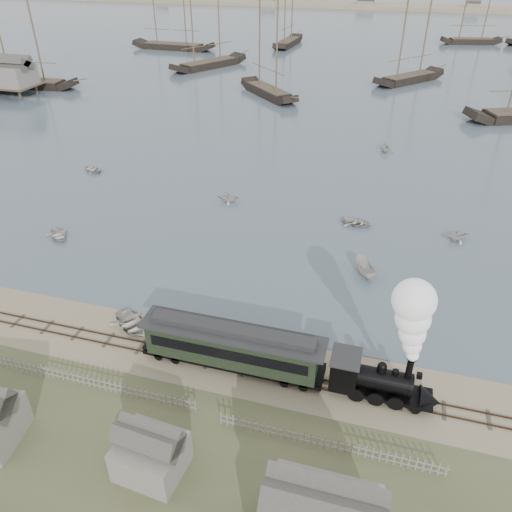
# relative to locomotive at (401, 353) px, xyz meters

# --- Properties ---
(ground) EXTENTS (600.00, 600.00, 0.00)m
(ground) POSITION_rel_locomotive_xyz_m (-16.27, 2.00, -4.59)
(ground) COLOR tan
(ground) RESTS_ON ground
(harbor_water) EXTENTS (600.00, 336.00, 0.06)m
(harbor_water) POSITION_rel_locomotive_xyz_m (-16.27, 172.00, -4.56)
(harbor_water) COLOR #4C5E6C
(harbor_water) RESTS_ON ground
(rail_track) EXTENTS (120.00, 1.80, 0.16)m
(rail_track) POSITION_rel_locomotive_xyz_m (-16.27, 0.00, -4.55)
(rail_track) COLOR #3A2A20
(rail_track) RESTS_ON ground
(picket_fence_west) EXTENTS (19.00, 0.10, 1.20)m
(picket_fence_west) POSITION_rel_locomotive_xyz_m (-22.77, -5.00, -4.59)
(picket_fence_west) COLOR gray
(picket_fence_west) RESTS_ON ground
(picket_fence_east) EXTENTS (15.00, 0.10, 1.20)m
(picket_fence_east) POSITION_rel_locomotive_xyz_m (-3.77, -5.50, -4.59)
(picket_fence_east) COLOR gray
(picket_fence_east) RESTS_ON ground
(shed_mid) EXTENTS (4.00, 3.50, 3.60)m
(shed_mid) POSITION_rel_locomotive_xyz_m (-14.27, -10.00, -4.59)
(shed_mid) COLOR gray
(shed_mid) RESTS_ON ground
(far_spit) EXTENTS (500.00, 20.00, 1.80)m
(far_spit) POSITION_rel_locomotive_xyz_m (-16.27, 252.00, -4.59)
(far_spit) COLOR tan
(far_spit) RESTS_ON ground
(locomotive) EXTENTS (8.00, 2.99, 9.97)m
(locomotive) POSITION_rel_locomotive_xyz_m (0.00, 0.00, 0.00)
(locomotive) COLOR black
(locomotive) RESTS_ON ground
(passenger_coach) EXTENTS (14.37, 2.77, 3.49)m
(passenger_coach) POSITION_rel_locomotive_xyz_m (-12.21, 0.00, -2.39)
(passenger_coach) COLOR black
(passenger_coach) RESTS_ON ground
(beached_dinghy) EXTENTS (5.03, 5.31, 0.89)m
(beached_dinghy) POSITION_rel_locomotive_xyz_m (-22.04, 1.95, -4.14)
(beached_dinghy) COLOR beige
(beached_dinghy) RESTS_ON ground
(rowboat_0) EXTENTS (4.11, 4.19, 0.71)m
(rowboat_0) POSITION_rel_locomotive_xyz_m (-37.41, 13.63, -4.17)
(rowboat_0) COLOR beige
(rowboat_0) RESTS_ON harbor_water
(rowboat_1) EXTENTS (2.65, 2.95, 1.39)m
(rowboat_1) POSITION_rel_locomotive_xyz_m (-21.90, 27.64, -3.83)
(rowboat_1) COLOR beige
(rowboat_1) RESTS_ON harbor_water
(rowboat_2) EXTENTS (3.91, 2.83, 1.42)m
(rowboat_2) POSITION_rel_locomotive_xyz_m (-3.52, 15.70, -3.82)
(rowboat_2) COLOR beige
(rowboat_2) RESTS_ON harbor_water
(rowboat_3) EXTENTS (3.16, 3.98, 0.74)m
(rowboat_3) POSITION_rel_locomotive_xyz_m (-5.37, 25.94, -4.16)
(rowboat_3) COLOR beige
(rowboat_3) RESTS_ON harbor_water
(rowboat_4) EXTENTS (3.37, 3.50, 1.42)m
(rowboat_4) POSITION_rel_locomotive_xyz_m (5.83, 25.46, -3.82)
(rowboat_4) COLOR beige
(rowboat_4) RESTS_ON harbor_water
(rowboat_6) EXTENTS (3.48, 3.96, 0.68)m
(rowboat_6) POSITION_rel_locomotive_xyz_m (-44.17, 31.72, -4.19)
(rowboat_6) COLOR beige
(rowboat_6) RESTS_ON harbor_water
(rowboat_7) EXTENTS (3.54, 3.25, 1.57)m
(rowboat_7) POSITION_rel_locomotive_xyz_m (-3.78, 51.51, -3.74)
(rowboat_7) COLOR beige
(rowboat_7) RESTS_ON harbor_water
(schooner_0) EXTENTS (22.42, 7.00, 20.00)m
(schooner_0) POSITION_rel_locomotive_xyz_m (-84.04, 70.91, 5.47)
(schooner_0) COLOR black
(schooner_0) RESTS_ON harbor_water
(schooner_1) EXTENTS (15.80, 22.43, 20.00)m
(schooner_1) POSITION_rel_locomotive_xyz_m (-52.31, 101.76, 5.47)
(schooner_1) COLOR black
(schooner_1) RESTS_ON harbor_water
(schooner_2) EXTENTS (16.36, 16.86, 20.00)m
(schooner_2) POSITION_rel_locomotive_xyz_m (-30.11, 78.69, 5.47)
(schooner_2) COLOR black
(schooner_2) RESTS_ON harbor_water
(schooner_3) EXTENTS (16.55, 18.98, 20.00)m
(schooner_3) POSITION_rel_locomotive_xyz_m (-1.37, 99.70, 5.47)
(schooner_3) COLOR black
(schooner_3) RESTS_ON harbor_water
(schooner_6) EXTENTS (25.90, 6.78, 20.00)m
(schooner_6) POSITION_rel_locomotive_xyz_m (-71.94, 123.14, 5.47)
(schooner_6) COLOR black
(schooner_6) RESTS_ON harbor_water
(schooner_7) EXTENTS (6.01, 20.70, 20.00)m
(schooner_7) POSITION_rel_locomotive_xyz_m (-39.48, 138.76, 5.47)
(schooner_7) COLOR black
(schooner_7) RESTS_ON harbor_water
(schooner_8) EXTENTS (19.23, 8.70, 20.00)m
(schooner_8) POSITION_rel_locomotive_xyz_m (16.43, 157.77, 5.47)
(schooner_8) COLOR black
(schooner_8) RESTS_ON harbor_water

